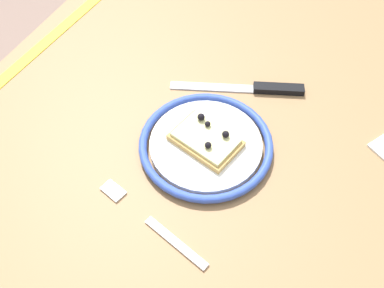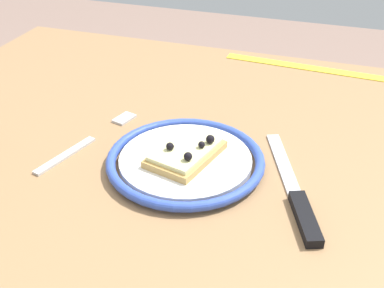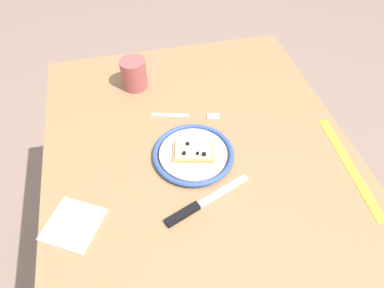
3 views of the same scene
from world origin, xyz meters
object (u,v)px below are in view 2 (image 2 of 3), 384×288
at_px(knife, 298,201).
at_px(fork, 89,140).
at_px(pizza_slice_near, 186,152).
at_px(measuring_tape, 312,68).
at_px(dining_table, 218,218).
at_px(plate, 185,160).

relative_size(knife, fork, 1.16).
distance_m(pizza_slice_near, measuring_tape, 0.41).
distance_m(pizza_slice_near, knife, 0.16).
distance_m(dining_table, measuring_tape, 0.39).
xyz_separation_m(pizza_slice_near, measuring_tape, (0.12, 0.39, -0.02)).
distance_m(pizza_slice_near, fork, 0.16).
height_order(dining_table, plate, plate).
xyz_separation_m(knife, measuring_tape, (-0.03, 0.43, -0.00)).
bearing_deg(pizza_slice_near, knife, -12.56).
distance_m(dining_table, knife, 0.17).
bearing_deg(plate, pizza_slice_near, 41.93).
relative_size(dining_table, measuring_tape, 3.30).
bearing_deg(dining_table, pizza_slice_near, -152.63).
height_order(knife, measuring_tape, knife).
relative_size(dining_table, knife, 4.91).
xyz_separation_m(plate, fork, (-0.16, 0.01, -0.01)).
relative_size(pizza_slice_near, fork, 0.61).
height_order(fork, measuring_tape, fork).
height_order(dining_table, fork, fork).
bearing_deg(fork, dining_table, 2.09).
height_order(plate, knife, plate).
bearing_deg(knife, measuring_tape, 94.69).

